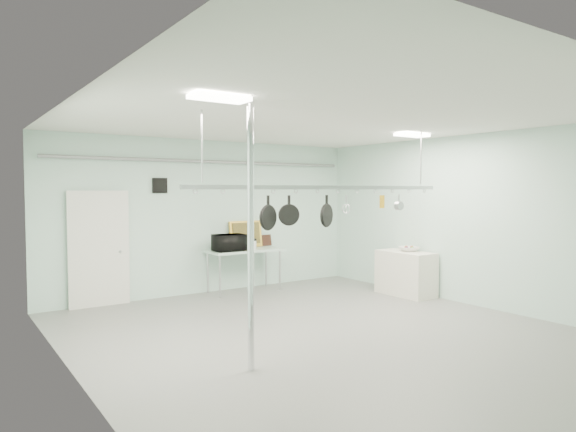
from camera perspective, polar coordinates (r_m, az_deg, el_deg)
floor at (r=7.84m, az=4.64°, el=-13.10°), size 8.00×8.00×0.00m
ceiling at (r=7.61m, az=4.74°, el=10.67°), size 7.00×8.00×0.02m
back_wall at (r=10.94m, az=-8.65°, el=-0.06°), size 7.00×0.02×3.20m
right_wall at (r=10.13m, az=20.17°, el=-0.44°), size 0.02×8.00×3.20m
door at (r=10.15m, az=-20.29°, el=-3.56°), size 1.10×0.10×2.20m
wall_vent at (r=10.47m, az=-14.06°, el=3.31°), size 0.30×0.04×0.30m
conduit_pipe at (r=10.86m, az=-8.49°, el=5.99°), size 6.60×0.07×0.07m
chrome_pole at (r=6.10m, az=-4.17°, el=-2.39°), size 0.08×0.08×3.20m
prep_table at (r=10.94m, az=-4.88°, el=-4.08°), size 1.60×0.70×0.91m
side_cabinet at (r=10.86m, az=12.94°, el=-6.23°), size 0.60×1.20×0.90m
pot_rack at (r=7.90m, az=4.46°, el=3.39°), size 4.80×0.06×1.00m
light_panel_left at (r=5.74m, az=-7.61°, el=12.89°), size 0.65×0.30×0.05m
light_panel_right at (r=9.69m, az=13.62°, el=8.75°), size 0.65×0.30×0.05m
microwave at (r=10.61m, az=-6.55°, el=-2.97°), size 0.64×0.45×0.34m
coffee_canister at (r=10.90m, az=-3.92°, el=-3.22°), size 0.18×0.18×0.19m
painting_large at (r=11.26m, az=-4.72°, el=-2.02°), size 0.78×0.13×0.58m
painting_small at (r=11.54m, az=-2.55°, el=-2.72°), size 0.30×0.09×0.25m
fruit_bowl at (r=10.84m, az=13.31°, el=-3.59°), size 0.48×0.48×0.10m
skillet_left at (r=7.27m, az=-2.22°, el=0.35°), size 0.37×0.18×0.50m
skillet_mid at (r=7.47m, az=0.11°, el=0.70°), size 0.31×0.17×0.42m
skillet_right at (r=7.89m, az=4.31°, el=0.54°), size 0.36×0.20×0.50m
whisk at (r=8.14m, az=6.49°, el=1.31°), size 0.18×0.18×0.30m
grater at (r=8.67m, az=10.41°, el=1.58°), size 0.10×0.05×0.23m
saucepan at (r=8.96m, az=12.22°, el=1.52°), size 0.17×0.12×0.26m
fruit_cluster at (r=10.84m, az=13.32°, el=-3.38°), size 0.24×0.24×0.09m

